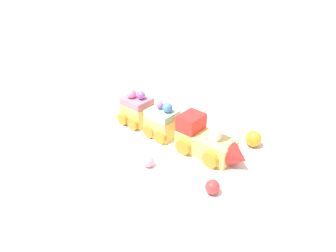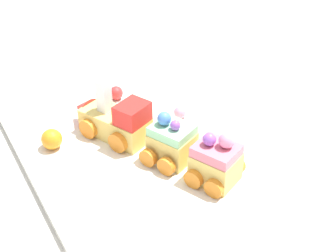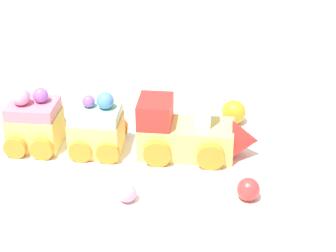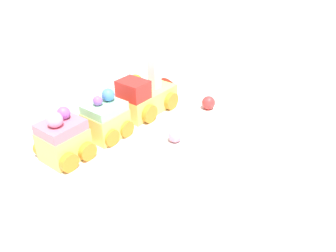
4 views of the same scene
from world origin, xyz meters
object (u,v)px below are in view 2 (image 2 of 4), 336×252
(gumball_pink, at_px, (180,112))
(gumball_orange, at_px, (52,139))
(cake_car_mint, at_px, (169,143))
(cake_car_strawberry, at_px, (216,163))
(cake_train_locomotive, at_px, (112,119))
(gumball_red, at_px, (118,92))

(gumball_pink, bearing_deg, gumball_orange, 82.84)
(cake_car_mint, relative_size, cake_car_strawberry, 1.00)
(cake_train_locomotive, xyz_separation_m, cake_car_strawberry, (-0.17, -0.07, 0.00))
(gumball_orange, xyz_separation_m, gumball_pink, (-0.03, -0.20, -0.01))
(gumball_pink, bearing_deg, cake_car_mint, 140.49)
(cake_car_mint, xyz_separation_m, cake_car_strawberry, (-0.07, -0.03, 0.00))
(cake_train_locomotive, xyz_separation_m, gumball_red, (0.09, -0.05, -0.01))
(cake_train_locomotive, bearing_deg, gumball_pink, -121.18)
(gumball_pink, height_order, gumball_red, gumball_red)
(cake_train_locomotive, bearing_deg, cake_car_strawberry, -179.95)
(cake_car_mint, relative_size, gumball_red, 3.51)
(cake_car_strawberry, distance_m, gumball_red, 0.26)
(cake_car_mint, xyz_separation_m, gumball_orange, (0.11, 0.13, -0.01))
(cake_car_strawberry, bearing_deg, cake_train_locomotive, 0.05)
(gumball_orange, relative_size, gumball_pink, 1.51)
(cake_car_mint, bearing_deg, gumball_red, -26.45)
(cake_car_mint, relative_size, gumball_pink, 4.09)
(gumball_pink, bearing_deg, cake_train_locomotive, 82.76)
(gumball_pink, bearing_deg, cake_car_strawberry, 166.09)
(cake_car_mint, xyz_separation_m, gumball_red, (0.19, -0.01, -0.02))
(cake_train_locomotive, distance_m, cake_car_strawberry, 0.18)
(cake_car_strawberry, relative_size, gumball_red, 3.51)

